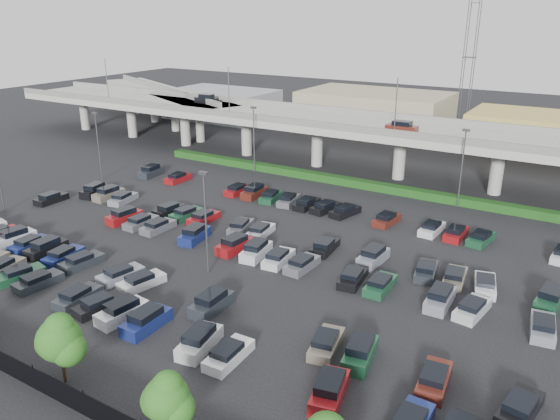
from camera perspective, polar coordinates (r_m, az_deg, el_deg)
ground at (r=60.25m, az=-2.76°, el=-3.59°), size 280.00×280.00×0.00m
overpass at (r=85.38m, az=9.25°, el=8.27°), size 150.00×13.00×15.80m
on_ramp at (r=122.76m, az=-12.01°, el=11.64°), size 50.93×30.13×8.80m
hedge at (r=80.64m, az=7.21°, el=2.94°), size 66.00×1.60×1.10m
fence at (r=42.73m, az=-25.12°, el=-15.19°), size 70.00×0.10×2.00m
tree_row at (r=41.44m, az=-23.37°, el=-11.75°), size 65.07×3.66×5.94m
parked_cars at (r=57.22m, az=-6.30°, el=-4.36°), size 62.93×36.70×1.67m
light_poles at (r=61.84m, az=-5.00°, el=3.17°), size 66.90×48.38×10.30m
distant_buildings at (r=110.86m, az=21.28°, el=8.19°), size 138.00×24.00×9.00m
comm_tower at (r=122.85m, az=19.20°, el=15.12°), size 2.40×2.40×30.00m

